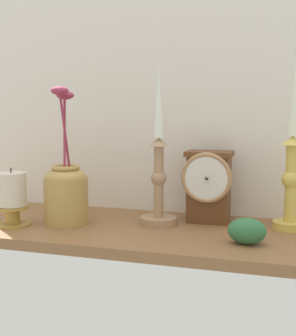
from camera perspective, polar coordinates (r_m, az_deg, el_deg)
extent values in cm
cube|color=brown|center=(112.08, -2.81, -7.62)|extent=(100.00, 36.00, 2.40)
cube|color=silver|center=(125.88, -0.02, 9.53)|extent=(120.00, 2.00, 65.00)
cube|color=brown|center=(115.04, 7.43, -2.55)|extent=(9.92, 7.02, 16.13)
cube|color=brown|center=(113.87, 7.50, 1.75)|extent=(11.11, 7.87, 1.20)
torus|color=#AD7E51|center=(110.70, 7.12, -1.20)|extent=(12.11, 1.10, 12.11)
cylinder|color=silver|center=(110.61, 7.11, -1.21)|extent=(10.13, 0.40, 10.13)
cube|color=black|center=(110.31, 7.08, -1.23)|extent=(1.65, 3.87, 0.30)
cylinder|color=#A47E5B|center=(112.77, 1.29, -6.41)|extent=(8.77, 8.77, 1.80)
cylinder|color=#A47E5B|center=(110.90, 1.30, -1.69)|extent=(2.34, 2.34, 17.02)
sphere|color=#A47E5B|center=(110.77, 1.30, -1.25)|extent=(3.74, 3.74, 3.74)
cone|color=#A47E5B|center=(109.79, 1.32, 3.22)|extent=(4.54, 4.54, 2.00)
cone|color=white|center=(109.51, 1.33, 8.22)|extent=(2.37, 2.37, 17.16)
cylinder|color=gold|center=(113.25, 16.85, -6.68)|extent=(7.63, 7.63, 1.80)
cylinder|color=gold|center=(111.33, 17.04, -1.81)|extent=(2.75, 2.75, 17.69)
sphere|color=gold|center=(111.19, 17.06, -1.36)|extent=(4.40, 4.40, 4.40)
cone|color=gold|center=(110.23, 17.23, 3.25)|extent=(5.14, 5.14, 2.00)
cone|color=white|center=(110.01, 17.44, 8.50)|extent=(2.20, 2.20, 18.19)
cylinder|color=#B18C48|center=(114.60, -9.94, -3.93)|extent=(10.64, 10.64, 11.07)
ellipsoid|color=#B18C48|center=(113.65, -10.00, -1.19)|extent=(10.11, 10.11, 5.05)
torus|color=#B18C48|center=(113.31, -10.03, 0.07)|extent=(6.91, 6.91, 1.05)
cylinder|color=#972F48|center=(112.52, -10.14, 4.64)|extent=(0.92, 3.96, 17.85)
ellipsoid|color=#972F48|center=(111.04, -10.72, 9.25)|extent=(4.40, 2.80, 2.00)
cylinder|color=#972F48|center=(112.55, -10.13, 4.38)|extent=(1.61, 3.35, 16.94)
ellipsoid|color=#972F48|center=(113.89, -10.14, 8.71)|extent=(4.40, 2.80, 2.00)
cylinder|color=#A98638|center=(116.48, -16.17, -5.64)|extent=(3.40, 3.40, 4.26)
cylinder|color=#A98638|center=(116.88, -16.14, -6.47)|extent=(8.50, 8.50, 0.80)
cylinder|color=#A98638|center=(116.03, -16.21, -4.62)|extent=(7.65, 7.65, 0.60)
cylinder|color=beige|center=(115.22, -16.29, -2.50)|extent=(6.89, 6.89, 7.89)
cylinder|color=black|center=(114.55, -16.37, -0.26)|extent=(0.30, 0.30, 1.20)
ellipsoid|color=#316B3F|center=(98.55, 11.97, -7.52)|extent=(7.85, 5.49, 5.47)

